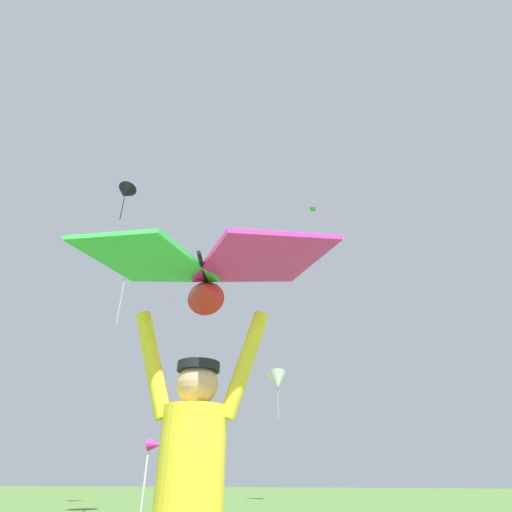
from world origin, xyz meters
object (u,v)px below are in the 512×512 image
kite_flyer_person (189,502)px  distant_kite_black_high_left (126,193)px  distant_kite_white_mid_right (277,380)px  distant_kite_green_low_right (313,209)px  held_stunt_kite (204,268)px  marker_flag (153,451)px  distant_kite_white_overhead_distant (127,268)px

kite_flyer_person → distant_kite_black_high_left: distant_kite_black_high_left is taller
distant_kite_white_mid_right → distant_kite_green_low_right: size_ratio=4.43×
held_stunt_kite → distant_kite_black_high_left: 20.11m
kite_flyer_person → marker_flag: size_ratio=1.08×
distant_kite_white_mid_right → marker_flag: size_ratio=1.57×
held_stunt_kite → distant_kite_white_mid_right: bearing=102.1°
held_stunt_kite → distant_kite_white_overhead_distant: bearing=129.2°
kite_flyer_person → distant_kite_white_overhead_distant: bearing=129.4°
distant_kite_black_high_left → marker_flag: (6.78, -5.67, -12.96)m
distant_kite_green_low_right → held_stunt_kite: bearing=-85.6°
distant_kite_black_high_left → distant_kite_green_low_right: bearing=52.0°
held_stunt_kite → distant_kite_green_low_right: 29.02m
distant_kite_white_mid_right → distant_kite_black_high_left: size_ratio=1.21×
kite_flyer_person → held_stunt_kite: 1.26m
held_stunt_kite → distant_kite_white_mid_right: 22.18m
marker_flag → kite_flyer_person: bearing=-58.7°
held_stunt_kite → distant_kite_black_high_left: (-10.54, 11.90, 12.32)m
held_stunt_kite → distant_kite_white_overhead_distant: size_ratio=0.57×
marker_flag → distant_kite_black_high_left: bearing=140.1°
kite_flyer_person → held_stunt_kite: held_stunt_kite is taller
kite_flyer_person → distant_kite_black_high_left: 20.85m
kite_flyer_person → distant_kite_black_high_left: bearing=131.6°
distant_kite_white_overhead_distant → distant_kite_green_low_right: bearing=67.0°
kite_flyer_person → distant_kite_white_mid_right: size_ratio=0.69×
distant_kite_black_high_left → marker_flag: 15.69m
distant_kite_white_overhead_distant → distant_kite_green_low_right: 18.89m
distant_kite_white_mid_right → marker_flag: 15.81m
distant_kite_white_overhead_distant → marker_flag: bearing=-38.9°
distant_kite_black_high_left → distant_kite_white_mid_right: bearing=57.8°
distant_kite_black_high_left → distant_kite_white_overhead_distant: bearing=-41.3°
marker_flag → distant_kite_white_mid_right: bearing=93.1°
distant_kite_green_low_right → marker_flag: bearing=-96.7°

